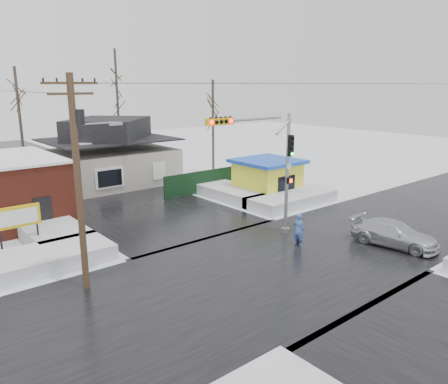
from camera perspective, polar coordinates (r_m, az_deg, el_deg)
ground at (r=21.61m, az=6.65°, el=-9.53°), size 120.00×120.00×0.00m
road_ns at (r=21.61m, az=6.65°, el=-9.50°), size 10.00×120.00×0.02m
road_ew at (r=21.61m, az=6.65°, el=-9.50°), size 120.00×10.00×0.02m
snowbank_nw at (r=22.80m, az=-23.31°, el=-8.25°), size 7.00×3.00×0.80m
snowbank_ne at (r=32.26m, az=8.78°, el=-0.92°), size 7.00×3.00×0.80m
snowbank_nside_w at (r=27.87m, az=-22.38°, el=-4.21°), size 3.00×8.00×0.80m
snowbank_nside_e at (r=34.38m, az=0.32°, el=0.17°), size 3.00×8.00×0.80m
traffic_signal at (r=23.99m, az=5.87°, el=4.18°), size 6.05×0.68×7.00m
utility_pole at (r=18.61m, az=-18.40°, el=2.52°), size 3.15×0.44×9.00m
marquee_sign at (r=24.62m, az=-25.33°, el=-3.11°), size 2.20×0.21×2.55m
house at (r=39.65m, az=-14.71°, el=4.82°), size 10.40×8.40×5.76m
kiosk at (r=34.36m, az=5.68°, el=1.91°), size 4.60×4.60×2.88m
fence at (r=35.48m, az=-2.37°, el=1.42°), size 8.00×0.12×1.80m
tree_far_left at (r=40.95m, az=-25.42°, el=11.74°), size 3.00×3.00×10.00m
tree_far_mid at (r=46.36m, az=-13.93°, el=14.72°), size 3.00×3.00×12.00m
tree_far_right at (r=42.78m, az=-1.46°, el=12.01°), size 3.00×3.00×9.00m
pedestrian at (r=24.04m, az=9.70°, el=-4.88°), size 0.59×0.75×1.80m
car at (r=25.45m, az=21.34°, el=-5.14°), size 2.56×4.87×1.35m
shopping_bag at (r=24.54m, az=9.79°, el=-6.29°), size 0.29×0.14×0.35m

